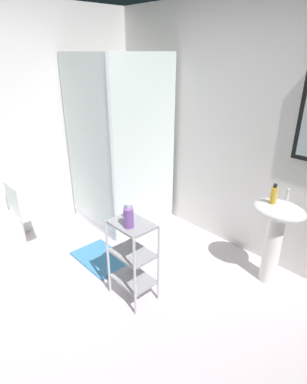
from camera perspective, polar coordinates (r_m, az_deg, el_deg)
ground_plane at (r=2.76m, az=-10.15°, el=-23.15°), size 4.20×4.20×0.02m
wall_back at (r=3.31m, az=16.32°, el=10.09°), size 4.20×0.14×2.50m
shower_stall at (r=3.89m, az=-5.94°, el=0.73°), size 0.92×0.92×2.00m
pedestal_sink at (r=3.01m, az=21.26°, el=-5.88°), size 0.46×0.37×0.81m
sink_faucet at (r=2.99m, az=23.11°, el=-0.36°), size 0.03×0.03×0.10m
toilet at (r=3.65m, az=-24.52°, el=-5.75°), size 0.37×0.49×0.76m
storage_cart at (r=2.71m, az=-3.76°, el=-11.23°), size 0.38×0.28×0.74m
hand_soap_bottle at (r=2.87m, az=20.92°, el=-0.45°), size 0.06×0.06×0.17m
conditioner_bottle_purple at (r=2.45m, az=-4.52°, el=-4.54°), size 0.08×0.08×0.20m
rinse_cup at (r=2.61m, az=-4.61°, el=-3.57°), size 0.07×0.07×0.10m
bath_mat at (r=3.44m, az=-9.48°, el=-11.68°), size 0.60×0.40×0.02m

